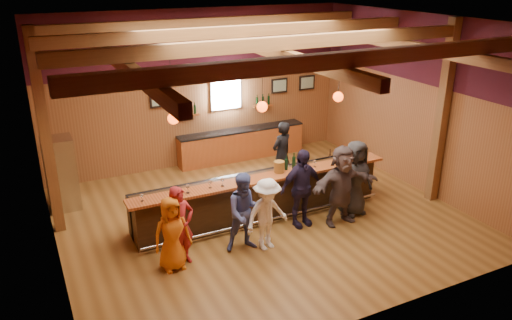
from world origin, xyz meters
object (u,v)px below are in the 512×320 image
object	(u,v)px
customer_brown	(342,185)
customer_orange	(172,234)
customer_navy	(301,188)
bottle_a	(286,164)
bartender	(282,154)
back_bar_cabinet	(242,144)
customer_denim	(246,212)
customer_redvest	(180,226)
bar_counter	(259,195)
ice_bucket	(279,167)
stainless_fridge	(61,174)
customer_dark	(355,178)
customer_white	(267,215)

from	to	relation	value
customer_brown	customer_orange	bearing A→B (deg)	-179.77
customer_navy	bottle_a	distance (m)	0.77
bartender	customer_orange	bearing A→B (deg)	13.56
customer_navy	customer_orange	bearing A→B (deg)	-176.07
back_bar_cabinet	customer_denim	world-z (taller)	customer_denim
back_bar_cabinet	customer_redvest	world-z (taller)	customer_redvest
customer_navy	bottle_a	size ratio (longest dim) A/B	5.21
bar_counter	customer_redvest	xyz separation A→B (m)	(-2.33, -1.19, 0.31)
back_bar_cabinet	bottle_a	distance (m)	3.86
customer_brown	ice_bucket	distance (m)	1.48
customer_navy	bartender	size ratio (longest dim) A/B	1.02
stainless_fridge	customer_denim	xyz separation A→B (m)	(3.17, -3.70, -0.05)
customer_orange	customer_brown	distance (m)	4.01
customer_dark	ice_bucket	distance (m)	1.82
customer_orange	bottle_a	distance (m)	3.36
ice_bucket	bottle_a	xyz separation A→B (m)	(0.22, 0.06, 0.00)
customer_orange	bottle_a	xyz separation A→B (m)	(3.14, 1.10, 0.49)
customer_orange	customer_denim	bearing A→B (deg)	-2.48
customer_brown	bartender	world-z (taller)	customer_brown
customer_white	customer_navy	bearing A→B (deg)	15.26
customer_brown	customer_white	bearing A→B (deg)	-173.93
stainless_fridge	customer_orange	world-z (taller)	stainless_fridge
bottle_a	customer_redvest	bearing A→B (deg)	-160.87
back_bar_cabinet	customer_dark	world-z (taller)	customer_dark
customer_denim	customer_brown	distance (m)	2.44
bar_counter	bottle_a	xyz separation A→B (m)	(0.61, -0.17, 0.73)
customer_redvest	bottle_a	size ratio (longest dim) A/B	4.71
customer_dark	customer_orange	bearing A→B (deg)	-179.69
back_bar_cabinet	customer_redvest	bearing A→B (deg)	-126.40
back_bar_cabinet	customer_brown	world-z (taller)	customer_brown
stainless_fridge	customer_denim	distance (m)	4.88
bar_counter	customer_redvest	distance (m)	2.63
bar_counter	customer_white	size ratio (longest dim) A/B	3.99
customer_orange	customer_brown	world-z (taller)	customer_brown
stainless_fridge	customer_denim	size ratio (longest dim) A/B	1.06
customer_dark	bottle_a	size ratio (longest dim) A/B	5.21
customer_denim	customer_orange	bearing A→B (deg)	-169.15
stainless_fridge	customer_redvest	bearing A→B (deg)	-63.82
customer_navy	customer_dark	size ratio (longest dim) A/B	1.00
bar_counter	bottle_a	bearing A→B (deg)	-15.44
bartender	customer_navy	bearing A→B (deg)	52.55
customer_navy	ice_bucket	bearing A→B (deg)	105.69
customer_redvest	customer_dark	bearing A→B (deg)	-10.35
customer_redvest	bottle_a	xyz separation A→B (m)	(2.94, 1.02, 0.42)
stainless_fridge	customer_orange	distance (m)	4.05
bar_counter	customer_dark	size ratio (longest dim) A/B	3.44
back_bar_cabinet	customer_orange	distance (m)	6.10
customer_navy	customer_brown	world-z (taller)	customer_brown
stainless_fridge	customer_white	xyz separation A→B (m)	(3.57, -3.88, -0.11)
bartender	back_bar_cabinet	bearing A→B (deg)	-107.52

